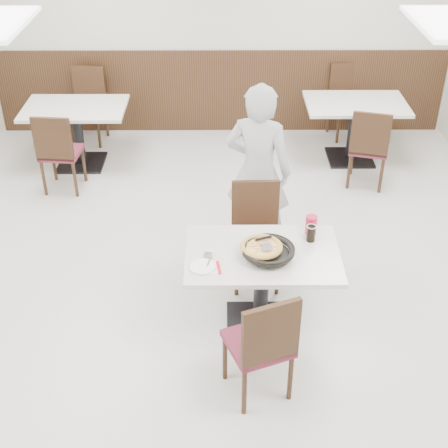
{
  "coord_description": "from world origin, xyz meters",
  "views": [
    {
      "loc": [
        -0.0,
        -4.42,
        3.56
      ],
      "look_at": [
        0.02,
        -0.3,
        0.9
      ],
      "focal_mm": 50.0,
      "sensor_mm": 36.0,
      "label": 1
    }
  ],
  "objects_px": {
    "pizza_pan": "(268,253)",
    "bg_table_left": "(78,136)",
    "chair_near": "(258,341)",
    "red_cup": "(311,225)",
    "bg_chair_left_far": "(87,107)",
    "bg_chair_left_near": "(61,151)",
    "pizza": "(261,249)",
    "side_plate": "(203,267)",
    "bg_chair_right_near": "(369,146)",
    "bg_chair_right_far": "(348,103)",
    "main_table": "(261,291)",
    "diner_person": "(258,172)",
    "chair_far": "(256,239)",
    "cola_glass": "(311,234)",
    "bg_table_right": "(353,131)"
  },
  "relations": [
    {
      "from": "diner_person",
      "to": "bg_table_left",
      "type": "relative_size",
      "value": 1.42
    },
    {
      "from": "pizza",
      "to": "red_cup",
      "type": "relative_size",
      "value": 1.77
    },
    {
      "from": "bg_chair_left_far",
      "to": "bg_chair_right_far",
      "type": "height_order",
      "value": "same"
    },
    {
      "from": "bg_chair_left_near",
      "to": "bg_chair_right_far",
      "type": "xyz_separation_m",
      "value": [
        3.45,
        1.4,
        0.0
      ]
    },
    {
      "from": "side_plate",
      "to": "bg_chair_right_near",
      "type": "relative_size",
      "value": 0.21
    },
    {
      "from": "bg_chair_left_near",
      "to": "red_cup",
      "type": "bearing_deg",
      "value": -34.24
    },
    {
      "from": "chair_near",
      "to": "pizza_pan",
      "type": "xyz_separation_m",
      "value": [
        0.1,
        0.63,
        0.32
      ]
    },
    {
      "from": "pizza",
      "to": "bg_chair_left_far",
      "type": "distance_m",
      "value": 4.18
    },
    {
      "from": "cola_glass",
      "to": "bg_table_left",
      "type": "xyz_separation_m",
      "value": [
        -2.43,
        2.79,
        -0.44
      ]
    },
    {
      "from": "red_cup",
      "to": "bg_chair_right_near",
      "type": "height_order",
      "value": "bg_chair_right_near"
    },
    {
      "from": "cola_glass",
      "to": "bg_chair_left_far",
      "type": "distance_m",
      "value": 4.23
    },
    {
      "from": "pizza_pan",
      "to": "red_cup",
      "type": "height_order",
      "value": "red_cup"
    },
    {
      "from": "pizza",
      "to": "diner_person",
      "type": "xyz_separation_m",
      "value": [
        0.04,
        1.18,
        0.04
      ]
    },
    {
      "from": "diner_person",
      "to": "bg_chair_left_far",
      "type": "height_order",
      "value": "diner_person"
    },
    {
      "from": "pizza",
      "to": "cola_glass",
      "type": "distance_m",
      "value": 0.45
    },
    {
      "from": "bg_chair_left_near",
      "to": "bg_chair_right_near",
      "type": "bearing_deg",
      "value": 7.01
    },
    {
      "from": "pizza",
      "to": "main_table",
      "type": "bearing_deg",
      "value": 63.14
    },
    {
      "from": "cola_glass",
      "to": "chair_far",
      "type": "bearing_deg",
      "value": 133.2
    },
    {
      "from": "side_plate",
      "to": "bg_table_left",
      "type": "bearing_deg",
      "value": 116.7
    },
    {
      "from": "chair_near",
      "to": "red_cup",
      "type": "xyz_separation_m",
      "value": [
        0.47,
        0.96,
        0.35
      ]
    },
    {
      "from": "red_cup",
      "to": "bg_chair_left_near",
      "type": "bearing_deg",
      "value": 140.35
    },
    {
      "from": "chair_near",
      "to": "bg_chair_right_far",
      "type": "relative_size",
      "value": 1.0
    },
    {
      "from": "side_plate",
      "to": "bg_chair_right_near",
      "type": "distance_m",
      "value": 3.22
    },
    {
      "from": "bg_chair_left_far",
      "to": "bg_table_right",
      "type": "bearing_deg",
      "value": 178.12
    },
    {
      "from": "main_table",
      "to": "chair_near",
      "type": "relative_size",
      "value": 1.26
    },
    {
      "from": "side_plate",
      "to": "bg_chair_left_near",
      "type": "distance_m",
      "value": 3.05
    },
    {
      "from": "main_table",
      "to": "red_cup",
      "type": "bearing_deg",
      "value": 34.3
    },
    {
      "from": "side_plate",
      "to": "bg_chair_right_near",
      "type": "height_order",
      "value": "bg_chair_right_near"
    },
    {
      "from": "bg_table_right",
      "to": "bg_chair_right_near",
      "type": "bearing_deg",
      "value": -84.1
    },
    {
      "from": "main_table",
      "to": "red_cup",
      "type": "relative_size",
      "value": 7.5
    },
    {
      "from": "main_table",
      "to": "chair_far",
      "type": "relative_size",
      "value": 1.26
    },
    {
      "from": "chair_near",
      "to": "chair_far",
      "type": "xyz_separation_m",
      "value": [
        0.05,
        1.28,
        0.0
      ]
    },
    {
      "from": "cola_glass",
      "to": "bg_chair_right_far",
      "type": "bearing_deg",
      "value": 75.15
    },
    {
      "from": "bg_chair_left_near",
      "to": "cola_glass",
      "type": "bearing_deg",
      "value": -35.81
    },
    {
      "from": "bg_chair_left_far",
      "to": "bg_chair_left_near",
      "type": "bearing_deg",
      "value": 94.25
    },
    {
      "from": "cola_glass",
      "to": "bg_chair_right_far",
      "type": "xyz_separation_m",
      "value": [
        0.95,
        3.59,
        -0.34
      ]
    },
    {
      "from": "main_table",
      "to": "bg_table_left",
      "type": "xyz_separation_m",
      "value": [
        -2.04,
        2.96,
        0.0
      ]
    },
    {
      "from": "pizza_pan",
      "to": "bg_table_left",
      "type": "distance_m",
      "value": 3.69
    },
    {
      "from": "pizza",
      "to": "red_cup",
      "type": "bearing_deg",
      "value": 36.07
    },
    {
      "from": "cola_glass",
      "to": "bg_chair_right_near",
      "type": "distance_m",
      "value": 2.51
    },
    {
      "from": "cola_glass",
      "to": "red_cup",
      "type": "relative_size",
      "value": 0.81
    },
    {
      "from": "main_table",
      "to": "bg_chair_left_far",
      "type": "xyz_separation_m",
      "value": [
        -2.05,
        3.61,
        0.1
      ]
    },
    {
      "from": "side_plate",
      "to": "cola_glass",
      "type": "distance_m",
      "value": 0.92
    },
    {
      "from": "chair_near",
      "to": "bg_table_left",
      "type": "bearing_deg",
      "value": 96.84
    },
    {
      "from": "chair_near",
      "to": "pizza_pan",
      "type": "distance_m",
      "value": 0.71
    },
    {
      "from": "pizza_pan",
      "to": "pizza",
      "type": "bearing_deg",
      "value": 151.22
    },
    {
      "from": "main_table",
      "to": "cola_glass",
      "type": "xyz_separation_m",
      "value": [
        0.39,
        0.17,
        0.44
      ]
    },
    {
      "from": "chair_near",
      "to": "chair_far",
      "type": "relative_size",
      "value": 1.0
    },
    {
      "from": "main_table",
      "to": "diner_person",
      "type": "relative_size",
      "value": 0.71
    },
    {
      "from": "pizza_pan",
      "to": "bg_chair_right_near",
      "type": "relative_size",
      "value": 0.34
    }
  ]
}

